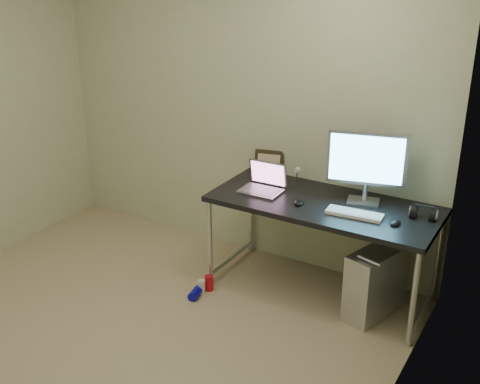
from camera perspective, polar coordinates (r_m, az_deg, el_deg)
name	(u,v)px	position (r m, az deg, el deg)	size (l,w,h in m)	color
floor	(105,350)	(4.20, -12.65, -14.40)	(3.50, 3.50, 0.00)	tan
wall_back	(240,108)	(4.93, -0.02, 7.99)	(3.50, 0.02, 2.50)	beige
wall_right	(378,244)	(2.75, 12.96, -4.80)	(0.02, 3.50, 2.50)	beige
desk	(323,212)	(4.43, 7.90, -1.87)	(1.65, 0.72, 0.75)	black
tower_computer	(376,282)	(4.43, 12.74, -8.37)	(0.35, 0.53, 0.54)	silver
cable_a	(388,241)	(4.70, 13.82, -4.57)	(0.01, 0.01, 0.70)	black
cable_b	(398,248)	(4.67, 14.78, -5.12)	(0.01, 0.01, 0.72)	black
can_red	(209,283)	(4.70, -2.95, -8.60)	(0.07, 0.07, 0.12)	red
can_white	(201,287)	(4.67, -3.68, -8.94)	(0.06, 0.06, 0.11)	silver
can_blue	(195,293)	(4.62, -4.26, -9.57)	(0.07, 0.07, 0.13)	#0C0AB0
laptop	(263,184)	(4.55, 2.24, 0.74)	(0.31, 0.26, 0.21)	#A9A9B0
monitor	(367,162)	(4.34, 11.95, 2.80)	(0.55, 0.22, 0.53)	#A9A9B0
keyboard	(354,214)	(4.22, 10.80, -2.04)	(0.39, 0.13, 0.02)	white
mouse_right	(396,222)	(4.14, 14.53, -2.77)	(0.06, 0.10, 0.04)	black
mouse_left	(299,202)	(4.34, 5.62, -0.90)	(0.07, 0.11, 0.04)	black
headphones	(424,214)	(4.29, 17.01, -1.98)	(0.18, 0.11, 0.12)	black
picture_frame	(269,162)	(4.88, 2.80, 2.85)	(0.24, 0.03, 0.19)	black
webcam	(297,171)	(4.71, 5.43, 1.96)	(0.05, 0.04, 0.12)	silver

